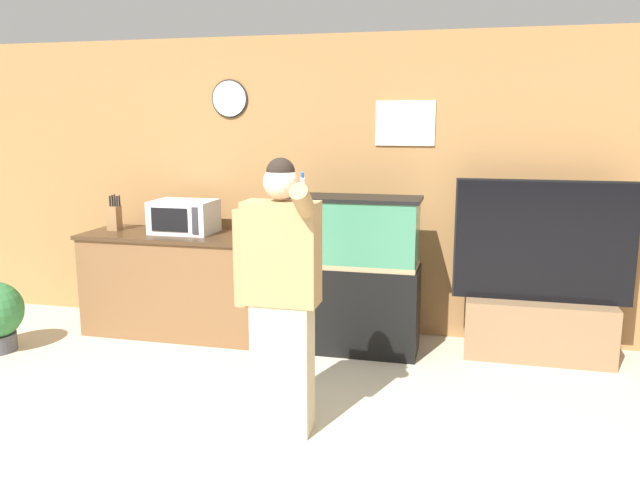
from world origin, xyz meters
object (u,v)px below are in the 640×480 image
aquarium_on_stand (350,275)px  tv_on_stand (539,308)px  knife_block (114,217)px  person_standing (280,294)px  microwave (184,217)px  counter_island (178,283)px

aquarium_on_stand → tv_on_stand: 1.53m
knife_block → person_standing: 2.58m
microwave → tv_on_stand: bearing=0.8°
counter_island → person_standing: size_ratio=0.98×
microwave → tv_on_stand: tv_on_stand is taller
counter_island → tv_on_stand: (3.08, 0.09, -0.04)m
microwave → aquarium_on_stand: bearing=-4.9°
tv_on_stand → person_standing: (-1.64, -1.63, 0.45)m
aquarium_on_stand → tv_on_stand: bearing=6.4°
microwave → person_standing: size_ratio=0.32×
counter_island → tv_on_stand: 3.08m
aquarium_on_stand → person_standing: 1.49m
microwave → knife_block: size_ratio=1.65×
tv_on_stand → person_standing: size_ratio=0.86×
counter_island → knife_block: bearing=177.6°
knife_block → person_standing: person_standing is taller
knife_block → aquarium_on_stand: (2.18, -0.11, -0.38)m
person_standing → knife_block: bearing=142.5°
counter_island → person_standing: 2.15m
knife_block → aquarium_on_stand: size_ratio=0.25×
aquarium_on_stand → tv_on_stand: tv_on_stand is taller
counter_island → person_standing: (1.44, -1.54, 0.42)m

